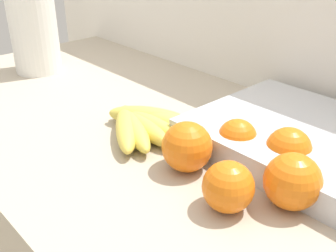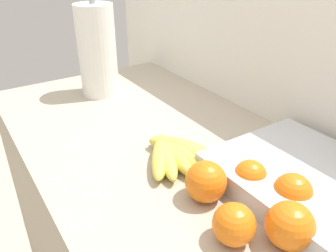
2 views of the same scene
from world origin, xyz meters
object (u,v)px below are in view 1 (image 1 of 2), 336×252
at_px(sink_basin, 326,146).
at_px(paper_towel_roll, 32,16).
at_px(orange_center, 288,150).
at_px(orange_far_right, 228,187).
at_px(orange_back_left, 187,147).
at_px(banana_bunch, 141,123).
at_px(orange_back_right, 293,181).
at_px(orange_front, 237,139).

bearing_deg(sink_basin, paper_towel_roll, -169.00).
distance_m(orange_center, sink_basin, 0.08).
height_order(orange_far_right, orange_back_left, orange_back_left).
distance_m(banana_bunch, orange_back_right, 0.31).
height_order(banana_bunch, sink_basin, sink_basin).
xyz_separation_m(orange_back_left, sink_basin, (0.13, 0.19, -0.02)).
xyz_separation_m(orange_front, sink_basin, (0.10, 0.10, -0.01)).
distance_m(orange_front, orange_back_left, 0.09).
xyz_separation_m(orange_back_left, paper_towel_roll, (-0.61, 0.05, 0.10)).
bearing_deg(orange_back_right, banana_bunch, -177.08).
xyz_separation_m(banana_bunch, orange_back_left, (0.14, -0.02, 0.02)).
relative_size(orange_far_right, orange_front, 1.08).
xyz_separation_m(banana_bunch, orange_front, (0.17, 0.06, 0.01)).
distance_m(orange_far_right, orange_back_left, 0.11).
distance_m(orange_back_right, orange_front, 0.14).
xyz_separation_m(orange_center, orange_front, (-0.08, -0.03, -0.00)).
bearing_deg(banana_bunch, orange_front, 20.61).
bearing_deg(banana_bunch, orange_back_left, -9.57).
distance_m(orange_far_right, sink_basin, 0.22).
bearing_deg(sink_basin, orange_center, -107.19).
bearing_deg(orange_front, paper_towel_roll, -176.28).
distance_m(banana_bunch, orange_front, 0.19).
xyz_separation_m(orange_front, paper_towel_roll, (-0.63, -0.04, 0.11)).
height_order(orange_center, orange_far_right, same).
xyz_separation_m(banana_bunch, orange_back_right, (0.31, 0.02, 0.02)).
bearing_deg(paper_towel_roll, banana_bunch, -2.95).
height_order(orange_back_right, sink_basin, sink_basin).
height_order(orange_back_right, orange_back_left, orange_back_left).
height_order(orange_far_right, orange_back_right, orange_back_right).
height_order(orange_front, sink_basin, sink_basin).
relative_size(orange_back_right, sink_basin, 0.18).
bearing_deg(sink_basin, orange_far_right, -96.09).
xyz_separation_m(orange_back_right, orange_back_left, (-0.16, -0.04, 0.00)).
bearing_deg(orange_back_left, banana_bunch, 170.43).
distance_m(banana_bunch, paper_towel_roll, 0.48).
bearing_deg(orange_back_left, paper_towel_roll, 175.45).
bearing_deg(orange_center, orange_back_right, -54.30).
bearing_deg(orange_front, sink_basin, 44.54).
relative_size(banana_bunch, sink_basin, 0.43).
bearing_deg(orange_far_right, paper_towel_roll, 173.78).
bearing_deg(orange_center, orange_far_right, -89.99).
bearing_deg(paper_towel_roll, orange_far_right, -6.22).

